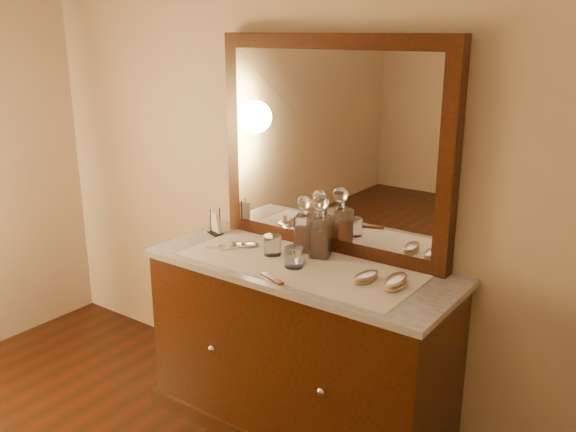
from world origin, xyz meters
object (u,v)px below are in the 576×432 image
(mirror_frame, at_px, (332,146))
(napkin_rack, at_px, (215,224))
(hand_mirror_inner, at_px, (246,245))
(comb, at_px, (272,278))
(brush_near, at_px, (366,277))
(decanter_left, at_px, (304,230))
(pin_dish, at_px, (295,261))
(brush_far, at_px, (396,282))
(hand_mirror_outer, at_px, (231,245))
(dresser_cabinet, at_px, (300,350))
(decanter_right, at_px, (320,233))

(mirror_frame, relative_size, napkin_rack, 8.85)
(hand_mirror_inner, bearing_deg, comb, -35.34)
(brush_near, xyz_separation_m, hand_mirror_inner, (-0.68, 0.04, -0.01))
(napkin_rack, relative_size, decanter_left, 0.50)
(pin_dish, xyz_separation_m, brush_far, (0.49, 0.02, 0.02))
(comb, xyz_separation_m, hand_mirror_outer, (-0.41, 0.21, 0.00))
(dresser_cabinet, distance_m, hand_mirror_inner, 0.57)
(mirror_frame, bearing_deg, pin_dish, -94.66)
(brush_near, distance_m, hand_mirror_inner, 0.68)
(dresser_cabinet, relative_size, comb, 9.53)
(pin_dish, relative_size, hand_mirror_outer, 0.50)
(mirror_frame, relative_size, decanter_left, 4.42)
(brush_far, bearing_deg, hand_mirror_inner, 178.68)
(dresser_cabinet, xyz_separation_m, brush_near, (0.34, -0.02, 0.46))
(napkin_rack, bearing_deg, decanter_left, 5.25)
(decanter_right, bearing_deg, hand_mirror_inner, -165.17)
(decanter_right, height_order, hand_mirror_outer, decanter_right)
(brush_near, xyz_separation_m, brush_far, (0.13, 0.02, 0.00))
(dresser_cabinet, bearing_deg, decanter_left, 119.17)
(brush_near, height_order, hand_mirror_outer, brush_near)
(hand_mirror_outer, height_order, hand_mirror_inner, same)
(brush_far, relative_size, hand_mirror_outer, 1.02)
(pin_dish, xyz_separation_m, brush_near, (0.36, -0.00, 0.01))
(mirror_frame, xyz_separation_m, comb, (0.01, -0.47, -0.49))
(hand_mirror_outer, bearing_deg, decanter_left, 25.97)
(decanter_right, bearing_deg, pin_dish, -109.99)
(pin_dish, relative_size, decanter_right, 0.29)
(dresser_cabinet, distance_m, mirror_frame, 0.97)
(comb, distance_m, brush_near, 0.39)
(napkin_rack, bearing_deg, brush_far, -4.80)
(napkin_rack, xyz_separation_m, decanter_left, (0.52, 0.05, 0.05))
(napkin_rack, distance_m, hand_mirror_inner, 0.27)
(hand_mirror_inner, bearing_deg, pin_dish, -6.25)
(dresser_cabinet, xyz_separation_m, hand_mirror_outer, (-0.40, -0.02, 0.45))
(comb, bearing_deg, hand_mirror_outer, 173.12)
(brush_near, bearing_deg, decanter_left, 159.45)
(pin_dish, bearing_deg, napkin_rack, 169.62)
(decanter_left, xyz_separation_m, brush_near, (0.42, -0.16, -0.08))
(dresser_cabinet, distance_m, brush_near, 0.58)
(decanter_right, height_order, brush_far, decanter_right)
(dresser_cabinet, relative_size, decanter_right, 4.72)
(pin_dish, xyz_separation_m, comb, (0.03, -0.21, -0.00))
(mirror_frame, distance_m, napkin_rack, 0.76)
(pin_dish, distance_m, hand_mirror_outer, 0.38)
(decanter_right, bearing_deg, dresser_cabinet, -102.88)
(pin_dish, bearing_deg, brush_far, 1.91)
(comb, xyz_separation_m, napkin_rack, (-0.61, 0.32, 0.05))
(mirror_frame, bearing_deg, hand_mirror_inner, -146.63)
(decanter_right, height_order, hand_mirror_inner, decanter_right)
(dresser_cabinet, height_order, hand_mirror_outer, hand_mirror_outer)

